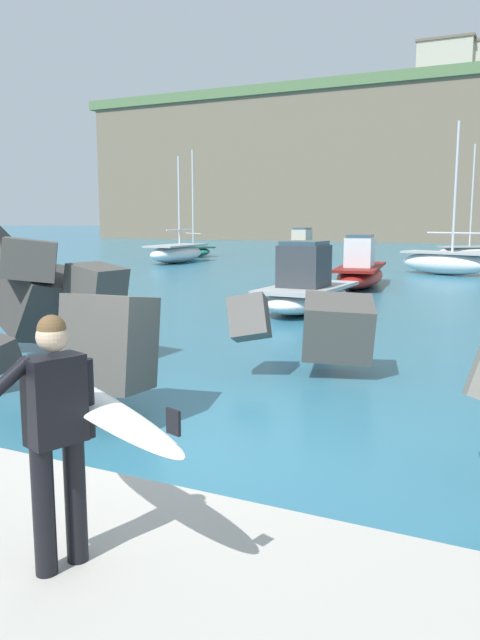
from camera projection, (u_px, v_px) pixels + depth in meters
ground_plane at (187, 435)px, 7.77m from camera, size 400.00×400.00×0.00m
breakwater_jetty at (296, 332)px, 8.42m from camera, size 31.03×6.76×2.57m
surfer_with_board at (68, 419)px, 4.32m from camera, size 2.10×1.45×1.78m
boat_near_left at (445, 262)px, 30.22m from camera, size 4.69×2.82×7.11m
boat_near_centre at (360, 271)px, 24.82m from camera, size 2.54×6.03×2.05m
boat_mid_left at (307, 291)px, 18.02m from camera, size 2.08×4.32×2.03m
boat_mid_centre at (177, 253)px, 38.50m from camera, size 2.34×5.47×6.39m
boat_mid_right at (192, 250)px, 45.61m from camera, size 4.98×4.51×7.45m
boat_far_left at (474, 250)px, 45.82m from camera, size 5.47×4.89×7.91m
boat_far_centre at (303, 250)px, 41.11m from camera, size 2.22×6.34×2.10m
headland_bluff at (456, 167)px, 82.28m from camera, size 93.24×32.92×18.66m
station_building_central at (459, 71)px, 81.15m from camera, size 7.73×6.55×5.77m
station_building_east at (447, 68)px, 80.73m from camera, size 7.07×6.68×6.24m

